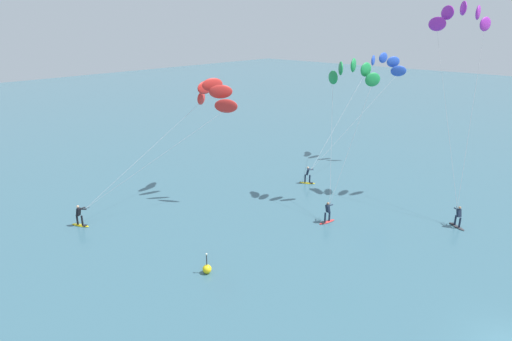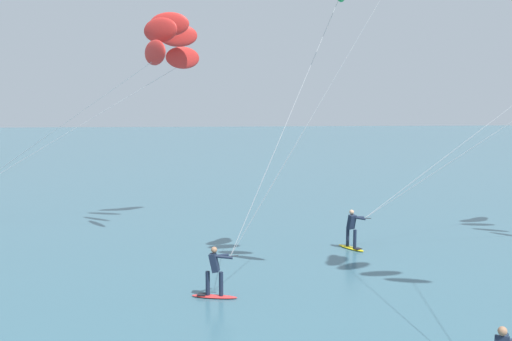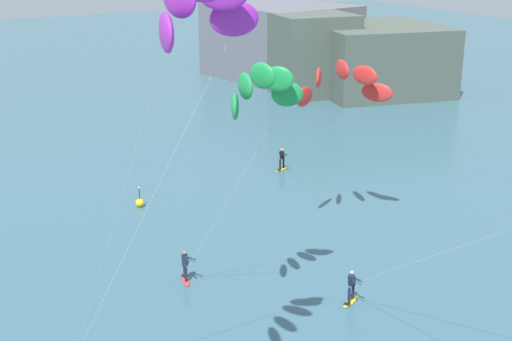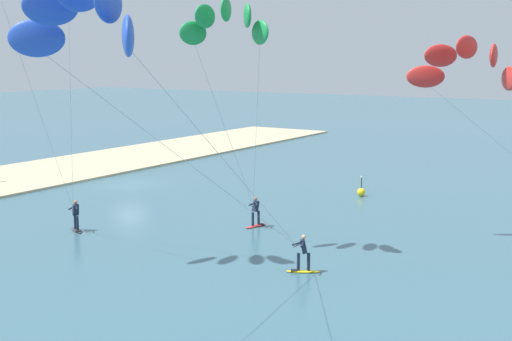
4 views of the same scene
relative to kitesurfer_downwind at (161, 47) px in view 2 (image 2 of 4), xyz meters
name	(u,v)px [view 2 (image 2 of 4)]	position (x,y,z in m)	size (l,w,h in m)	color
kitesurfer_downwind	(161,47)	(0.00, 0.00, 0.00)	(13.23, 6.63, 10.28)	yellow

